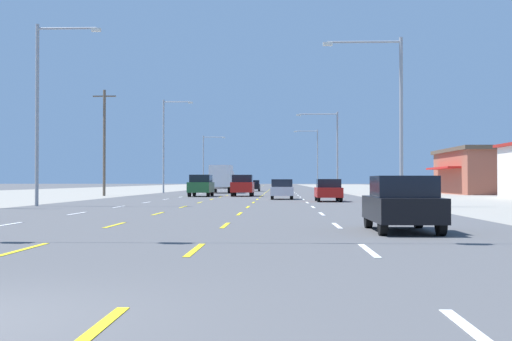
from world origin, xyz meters
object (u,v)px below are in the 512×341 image
Objects in this scene: box_truck_inner_left_farther at (222,177)px; streetlight_left_row_2 at (206,158)px; hatchback_center_turn_distant_a at (254,186)px; streetlight_left_row_1 at (166,140)px; hatchback_far_right_nearest at (402,203)px; streetlight_right_row_1 at (333,145)px; suv_inner_left_midfar at (201,185)px; hatchback_far_right_near at (328,190)px; streetlight_right_row_2 at (315,155)px; suv_center_turn_far at (243,185)px; hatchback_inner_right_mid at (282,189)px; sedan_far_left_farthest at (199,186)px; suv_inner_left_distant_b at (239,183)px; streetlight_right_row_0 at (393,107)px; streetlight_left_row_0 at (43,102)px.

box_truck_inner_left_farther is 40.85m from streetlight_left_row_2.
streetlight_left_row_1 is (-9.73, -14.23, 5.41)m from hatchback_center_turn_distant_a.
streetlight_left_row_1 is at bearing 105.73° from hatchback_far_right_nearest.
streetlight_right_row_1 reaches higher than hatchback_far_right_nearest.
suv_inner_left_midfar reaches higher than hatchback_center_turn_distant_a.
streetlight_left_row_1 is (-6.13, 16.96, 5.16)m from suv_inner_left_midfar.
box_truck_inner_left_farther is (-10.14, 32.53, 1.05)m from hatchback_far_right_near.
suv_inner_left_midfar is at bearing 125.26° from hatchback_far_right_near.
streetlight_right_row_2 reaches higher than hatchback_far_right_nearest.
hatchback_far_right_nearest is at bearing -81.08° from suv_center_turn_far.
streetlight_right_row_1 is at bearing 77.20° from hatchback_inner_right_mid.
streetlight_right_row_1 is (13.34, 16.96, 4.55)m from suv_inner_left_midfar.
hatchback_center_turn_distant_a is at bearing 31.59° from sedan_far_left_farthest.
hatchback_far_right_nearest is at bearing -74.27° from streetlight_left_row_1.
streetlight_left_row_1 is at bearing 117.12° from hatchback_inner_right_mid.
hatchback_far_right_near is at bearing -95.05° from streetlight_right_row_1.
suv_inner_left_midfar is 1.26× the size of hatchback_center_turn_distant_a.
streetlight_right_row_1 is (9.59, 15.80, 4.55)m from suv_center_turn_far.
streetlight_left_row_2 is (-6.09, 0.71, 4.47)m from suv_inner_left_distant_b.
box_truck_inner_left_farther is 39.47m from suv_inner_left_distant_b.
hatchback_far_right_near is at bearing -54.74° from suv_inner_left_midfar.
streetlight_right_row_1 is at bearing -71.71° from suv_inner_left_distant_b.
sedan_far_left_farthest is at bearing 74.62° from streetlight_left_row_1.
suv_inner_left_distant_b is 40.95m from streetlight_left_row_1.
suv_center_turn_far is at bearing -80.22° from streetlight_left_row_2.
suv_center_turn_far and suv_inner_left_distant_b have the same top height.
streetlight_right_row_0 reaches higher than sedan_far_left_farthest.
streetlight_right_row_1 reaches higher than suv_inner_left_distant_b.
suv_center_turn_far is (3.74, 1.17, 0.00)m from suv_inner_left_midfar.
hatchback_far_right_near is 0.87× the size of sedan_far_left_farthest.
sedan_far_left_farthest is at bearing -96.54° from suv_inner_left_distant_b.
hatchback_far_right_near is 1.00× the size of hatchback_center_turn_distant_a.
suv_center_turn_far is at bearing -86.24° from suv_inner_left_distant_b.
suv_inner_left_midfar reaches higher than hatchback_far_right_near.
box_truck_inner_left_farther is at bearing 101.53° from suv_center_turn_far.
sedan_far_left_farthest is 1.15× the size of hatchback_center_turn_distant_a.
suv_center_turn_far is at bearing 17.35° from suv_inner_left_midfar.
suv_center_turn_far is 26.69m from sedan_far_left_farthest.
streetlight_left_row_0 is at bearing -89.94° from streetlight_left_row_1.
hatchback_far_right_nearest is at bearing -98.74° from streetlight_right_row_0.
streetlight_right_row_0 is (9.66, -25.07, 4.44)m from suv_center_turn_far.
streetlight_right_row_0 is (6.05, -14.54, 4.68)m from hatchback_inner_right_mid.
suv_inner_left_distant_b is 14.34m from streetlight_right_row_2.
streetlight_left_row_0 is 45.25m from streetlight_right_row_1.
suv_inner_left_distant_b is at bearing 97.77° from hatchback_center_turn_distant_a.
hatchback_far_right_nearest is at bearing -84.43° from hatchback_inner_right_mid.
suv_center_turn_far is (-6.83, 43.50, 0.24)m from hatchback_far_right_nearest.
hatchback_far_right_nearest is 61.84m from streetlight_left_row_1.
sedan_far_left_farthest is at bearing 108.43° from hatchback_far_right_near.
box_truck_inner_left_farther is 10.04m from sedan_far_left_farthest.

